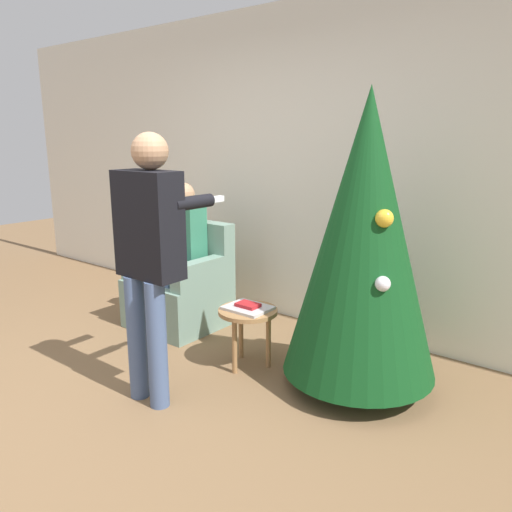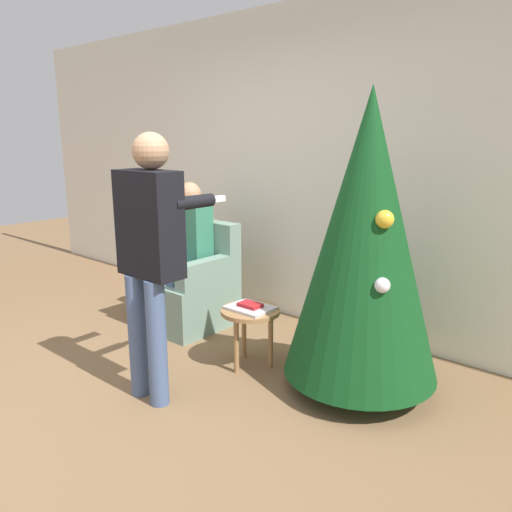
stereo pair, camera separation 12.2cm
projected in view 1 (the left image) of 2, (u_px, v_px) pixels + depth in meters
ground_plane at (83, 422)px, 2.91m from camera, size 14.00×14.00×0.00m
wall_back at (298, 168)px, 4.29m from camera, size 8.00×0.06×2.70m
christmas_tree at (364, 236)px, 3.09m from camera, size 0.98×0.98×1.92m
armchair at (182, 289)px, 4.37m from camera, size 0.74×0.69×0.90m
person_seated at (178, 249)px, 4.26m from camera, size 0.36×0.46×1.24m
person_standing at (149, 246)px, 2.96m from camera, size 0.44×0.57×1.65m
side_stool at (248, 318)px, 3.54m from camera, size 0.42×0.42×0.43m
laptop at (248, 308)px, 3.52m from camera, size 0.31×0.25×0.02m
book at (248, 305)px, 3.52m from camera, size 0.16×0.11×0.02m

